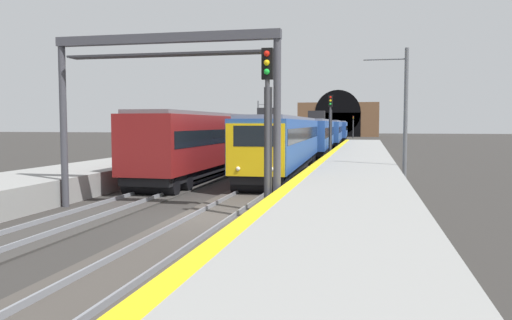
{
  "coord_description": "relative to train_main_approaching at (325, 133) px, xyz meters",
  "views": [
    {
      "loc": [
        -17.36,
        -5.35,
        3.4
      ],
      "look_at": [
        8.77,
        0.39,
        1.48
      ],
      "focal_mm": 35.94,
      "sensor_mm": 36.0,
      "label": 1
    }
  ],
  "objects": [
    {
      "name": "train_adjacent_platform",
      "position": [
        -13.61,
        4.61,
        0.13
      ],
      "size": [
        58.28,
        2.96,
        4.94
      ],
      "rotation": [
        0.0,
        0.0,
        -0.0
      ],
      "color": "maroon",
      "rests_on": "ground_plane"
    },
    {
      "name": "track_adjacent_line",
      "position": [
        -46.96,
        4.61,
        -2.14
      ],
      "size": [
        160.0,
        2.75,
        0.21
      ],
      "color": "#383533",
      "rests_on": "ground_plane"
    },
    {
      "name": "catenary_mast_near",
      "position": [
        16.08,
        11.9,
        1.45
      ],
      "size": [
        0.22,
        2.44,
        7.01
      ],
      "color": "#595B60",
      "rests_on": "ground_plane"
    },
    {
      "name": "track_main_line",
      "position": [
        -46.96,
        0.0,
        -2.14
      ],
      "size": [
        160.0,
        2.85,
        0.21
      ],
      "color": "#423D38",
      "rests_on": "ground_plane"
    },
    {
      "name": "railway_signal_near",
      "position": [
        -47.17,
        -1.98,
        1.37
      ],
      "size": [
        0.39,
        0.38,
        5.93
      ],
      "rotation": [
        0.0,
        0.0,
        3.14
      ],
      "color": "#38383D",
      "rests_on": "ground_plane"
    },
    {
      "name": "railway_signal_mid",
      "position": [
        -17.75,
        -1.98,
        1.37
      ],
      "size": [
        0.39,
        0.38,
        5.93
      ],
      "rotation": [
        0.0,
        0.0,
        3.14
      ],
      "color": "#38383D",
      "rests_on": "ground_plane"
    },
    {
      "name": "catenary_mast_far",
      "position": [
        -34.98,
        -7.29,
        1.7
      ],
      "size": [
        0.22,
        2.43,
        7.51
      ],
      "color": "#595B60",
      "rests_on": "ground_plane"
    },
    {
      "name": "overhead_signal_gantry",
      "position": [
        -45.79,
        2.31,
        3.01
      ],
      "size": [
        0.7,
        9.03,
        6.81
      ],
      "color": "#3F3F47",
      "rests_on": "ground_plane"
    },
    {
      "name": "train_main_approaching",
      "position": [
        0.0,
        0.0,
        0.0
      ],
      "size": [
        83.45,
        3.44,
        4.71
      ],
      "rotation": [
        0.0,
        0.0,
        3.17
      ],
      "color": "#264C99",
      "rests_on": "ground_plane"
    },
    {
      "name": "tunnel_portal",
      "position": [
        68.21,
        2.31,
        2.21
      ],
      "size": [
        2.85,
        20.48,
        11.83
      ],
      "color": "brown",
      "rests_on": "ground_plane"
    },
    {
      "name": "platform_right_edge_strip",
      "position": [
        -46.96,
        -2.52,
        -1.08
      ],
      "size": [
        112.0,
        0.5,
        0.01
      ],
      "primitive_type": "cube",
      "color": "yellow",
      "rests_on": "platform_right"
    },
    {
      "name": "platform_right",
      "position": [
        -46.96,
        -4.6,
        -1.63
      ],
      "size": [
        112.0,
        4.67,
        1.1
      ],
      "primitive_type": "cube",
      "color": "gray",
      "rests_on": "ground_plane"
    },
    {
      "name": "ground_plane",
      "position": [
        -46.96,
        0.0,
        -2.18
      ],
      "size": [
        320.0,
        320.0,
        0.0
      ],
      "primitive_type": "plane",
      "color": "#302D2B"
    },
    {
      "name": "railway_signal_far",
      "position": [
        52.85,
        -1.98,
        0.8
      ],
      "size": [
        0.39,
        0.38,
        5.07
      ],
      "rotation": [
        0.0,
        0.0,
        3.14
      ],
      "color": "#38383D",
      "rests_on": "ground_plane"
    }
  ]
}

